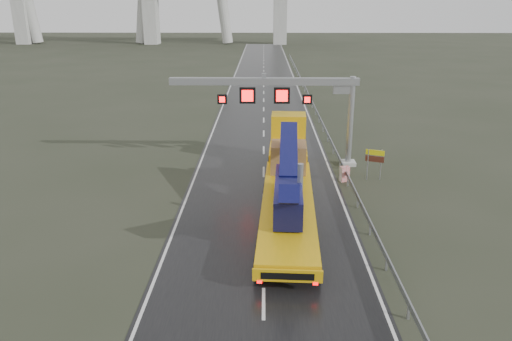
{
  "coord_description": "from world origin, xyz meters",
  "views": [
    {
      "loc": [
        -0.05,
        -21.02,
        12.71
      ],
      "look_at": [
        -0.47,
        6.97,
        3.2
      ],
      "focal_mm": 35.0,
      "sensor_mm": 36.0,
      "label": 1
    }
  ],
  "objects_px": {
    "heavy_haul_truck": "(288,169)",
    "striped_barrier": "(344,174)",
    "exit_sign_pair": "(375,159)",
    "sign_gantry": "(291,97)"
  },
  "relations": [
    {
      "from": "heavy_haul_truck",
      "to": "striped_barrier",
      "type": "bearing_deg",
      "value": 36.33
    },
    {
      "from": "exit_sign_pair",
      "to": "heavy_haul_truck",
      "type": "bearing_deg",
      "value": -131.87
    },
    {
      "from": "heavy_haul_truck",
      "to": "striped_barrier",
      "type": "distance_m",
      "value": 5.39
    },
    {
      "from": "sign_gantry",
      "to": "striped_barrier",
      "type": "height_order",
      "value": "sign_gantry"
    },
    {
      "from": "striped_barrier",
      "to": "exit_sign_pair",
      "type": "bearing_deg",
      "value": -14.4
    },
    {
      "from": "heavy_haul_truck",
      "to": "exit_sign_pair",
      "type": "bearing_deg",
      "value": 29.36
    },
    {
      "from": "heavy_haul_truck",
      "to": "exit_sign_pair",
      "type": "height_order",
      "value": "heavy_haul_truck"
    },
    {
      "from": "sign_gantry",
      "to": "heavy_haul_truck",
      "type": "relative_size",
      "value": 0.7
    },
    {
      "from": "heavy_haul_truck",
      "to": "exit_sign_pair",
      "type": "relative_size",
      "value": 8.99
    },
    {
      "from": "sign_gantry",
      "to": "heavy_haul_truck",
      "type": "height_order",
      "value": "sign_gantry"
    }
  ]
}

